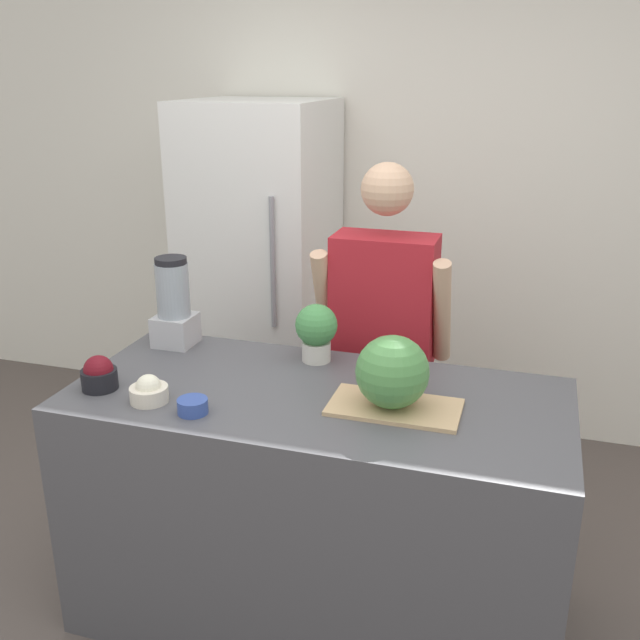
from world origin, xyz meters
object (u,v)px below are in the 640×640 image
(bowl_cream, at_px, (149,391))
(blender, at_px, (174,305))
(bowl_cherries, at_px, (99,375))
(watermelon, at_px, (392,372))
(bowl_small_blue, at_px, (193,406))
(person, at_px, (382,352))
(refrigerator, at_px, (262,276))
(potted_plant, at_px, (316,330))

(bowl_cream, relative_size, blender, 0.36)
(bowl_cream, bearing_deg, bowl_cherries, 169.59)
(watermelon, xyz_separation_m, bowl_small_blue, (-0.60, -0.21, -0.11))
(person, xyz_separation_m, blender, (-0.76, -0.37, 0.25))
(refrigerator, xyz_separation_m, watermelon, (0.98, -1.35, 0.14))
(refrigerator, height_order, potted_plant, refrigerator)
(watermelon, bearing_deg, bowl_cherries, -172.03)
(blender, relative_size, potted_plant, 1.61)
(watermelon, bearing_deg, potted_plant, 137.89)
(bowl_cherries, bearing_deg, watermelon, 7.97)
(bowl_cherries, bearing_deg, potted_plant, 35.72)
(watermelon, height_order, blender, blender)
(refrigerator, xyz_separation_m, bowl_cream, (0.21, -1.53, 0.04))
(blender, bearing_deg, person, 25.93)
(watermelon, height_order, potted_plant, watermelon)
(watermelon, bearing_deg, person, 104.54)
(person, height_order, bowl_small_blue, person)
(refrigerator, bearing_deg, bowl_cream, -82.27)
(refrigerator, bearing_deg, blender, -87.50)
(refrigerator, bearing_deg, bowl_cherries, -90.21)
(bowl_small_blue, bearing_deg, bowl_cherries, 169.42)
(blender, bearing_deg, bowl_small_blue, -57.32)
(refrigerator, height_order, bowl_small_blue, refrigerator)
(watermelon, bearing_deg, blender, 161.41)
(bowl_small_blue, bearing_deg, potted_plant, 64.98)
(refrigerator, bearing_deg, person, -39.76)
(refrigerator, distance_m, potted_plant, 1.22)
(bowl_cream, bearing_deg, bowl_small_blue, -10.79)
(refrigerator, height_order, blender, refrigerator)
(refrigerator, distance_m, bowl_small_blue, 1.61)
(refrigerator, xyz_separation_m, blender, (0.05, -1.04, 0.17))
(bowl_cream, relative_size, bowl_small_blue, 1.29)
(bowl_cream, xyz_separation_m, blender, (-0.16, 0.49, 0.13))
(person, xyz_separation_m, bowl_cherries, (-0.81, -0.82, 0.14))
(bowl_small_blue, bearing_deg, blender, 122.68)
(bowl_cherries, distance_m, bowl_cream, 0.22)
(person, relative_size, potted_plant, 7.25)
(refrigerator, relative_size, potted_plant, 8.14)
(refrigerator, distance_m, bowl_cream, 1.54)
(watermelon, distance_m, bowl_cherries, 1.00)
(watermelon, relative_size, potted_plant, 1.07)
(bowl_cherries, height_order, blender, blender)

